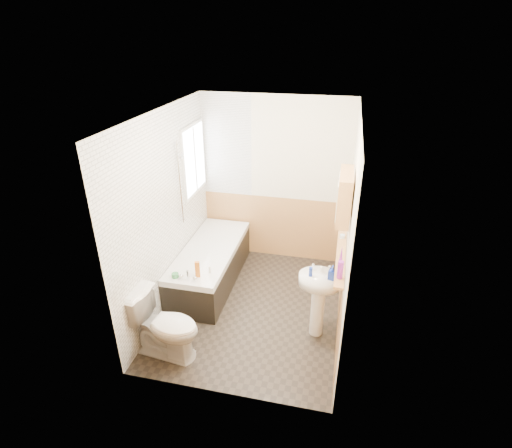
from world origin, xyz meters
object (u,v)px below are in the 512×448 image
at_px(sink, 319,293).
at_px(medicine_cabinet, 345,196).
at_px(bathtub, 210,264).
at_px(toilet, 165,325).
at_px(pine_shelf, 341,255).

relative_size(sink, medicine_cabinet, 1.64).
height_order(bathtub, toilet, toilet).
xyz_separation_m(bathtub, medicine_cabinet, (1.74, -0.64, 1.46)).
xyz_separation_m(toilet, pine_shelf, (1.80, 0.78, 0.68)).
relative_size(bathtub, toilet, 2.27).
bearing_deg(toilet, medicine_cabinet, -58.90).
relative_size(toilet, sink, 0.85).
xyz_separation_m(toilet, medicine_cabinet, (1.77, 0.81, 1.36)).
distance_m(bathtub, pine_shelf, 2.05).
bearing_deg(toilet, sink, -59.91).
height_order(bathtub, pine_shelf, pine_shelf).
bearing_deg(sink, medicine_cabinet, 23.59).
distance_m(bathtub, medicine_cabinet, 2.36).
xyz_separation_m(toilet, sink, (1.60, 0.70, 0.20)).
bearing_deg(bathtub, sink, -25.50).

